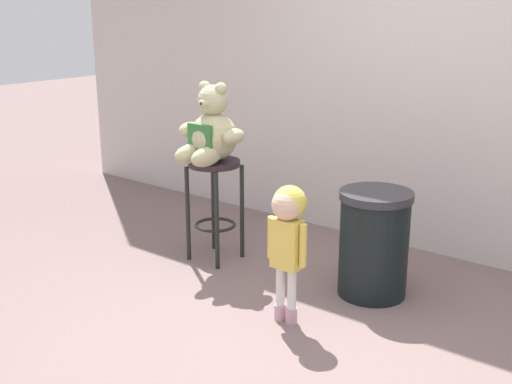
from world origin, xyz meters
name	(u,v)px	position (x,y,z in m)	size (l,w,h in m)	color
ground_plane	(283,349)	(0.00, 0.00, 0.00)	(24.00, 24.00, 0.00)	#77615D
bar_stool_with_teddy	(215,190)	(-1.16, 0.76, 0.53)	(0.37, 0.37, 0.75)	black
teddy_bear	(211,133)	(-1.16, 0.74, 0.96)	(0.53, 0.48, 0.56)	tan
child_walking	(288,225)	(-0.17, 0.28, 0.61)	(0.27, 0.21, 0.84)	#C193A1
trash_bin	(374,243)	(0.05, 0.93, 0.35)	(0.47, 0.47, 0.70)	black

